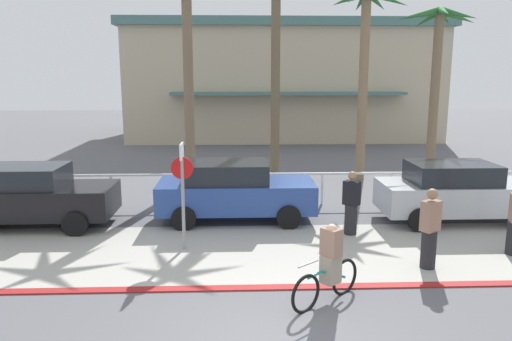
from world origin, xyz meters
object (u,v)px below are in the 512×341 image
(pedestrian_0, at_px, (430,232))
(stop_sign_bike_lane, at_px, (182,181))
(palm_tree_4, at_px, (436,50))
(cyclist_teal_0, at_px, (329,265))
(palm_tree_3, at_px, (365,36))
(palm_tree_1, at_px, (187,33))
(palm_tree_2, at_px, (276,10))
(car_silver_3, at_px, (457,192))
(pedestrian_1, at_px, (351,206))
(car_black_1, at_px, (30,196))
(car_blue_2, at_px, (234,190))

(pedestrian_0, bearing_deg, stop_sign_bike_lane, 165.40)
(stop_sign_bike_lane, height_order, palm_tree_4, palm_tree_4)
(cyclist_teal_0, xyz_separation_m, pedestrian_0, (2.42, 1.46, 0.13))
(palm_tree_3, height_order, cyclist_teal_0, palm_tree_3)
(palm_tree_1, height_order, palm_tree_3, palm_tree_1)
(palm_tree_3, bearing_deg, pedestrian_0, -94.92)
(palm_tree_2, distance_m, car_silver_3, 9.78)
(palm_tree_3, height_order, pedestrian_0, palm_tree_3)
(palm_tree_1, distance_m, palm_tree_2, 3.76)
(stop_sign_bike_lane, height_order, cyclist_teal_0, stop_sign_bike_lane)
(pedestrian_0, height_order, pedestrian_1, pedestrian_0)
(palm_tree_3, relative_size, car_silver_3, 1.65)
(car_black_1, distance_m, car_silver_3, 11.83)
(pedestrian_1, bearing_deg, pedestrian_0, -63.87)
(pedestrian_0, bearing_deg, palm_tree_1, 125.10)
(stop_sign_bike_lane, bearing_deg, pedestrian_1, 12.62)
(palm_tree_2, height_order, cyclist_teal_0, palm_tree_2)
(cyclist_teal_0, bearing_deg, car_silver_3, 47.00)
(stop_sign_bike_lane, height_order, palm_tree_3, palm_tree_3)
(palm_tree_3, bearing_deg, car_blue_2, -132.35)
(car_silver_3, xyz_separation_m, pedestrian_0, (-2.09, -3.38, -0.05))
(stop_sign_bike_lane, height_order, palm_tree_2, palm_tree_2)
(cyclist_teal_0, bearing_deg, car_blue_2, 108.50)
(palm_tree_4, relative_size, car_black_1, 1.51)
(stop_sign_bike_lane, height_order, car_blue_2, stop_sign_bike_lane)
(palm_tree_3, distance_m, car_black_1, 12.89)
(palm_tree_3, relative_size, cyclist_teal_0, 4.84)
(palm_tree_2, bearing_deg, car_blue_2, -104.81)
(car_black_1, bearing_deg, palm_tree_2, 42.07)
(palm_tree_3, relative_size, car_black_1, 1.65)
(stop_sign_bike_lane, distance_m, car_black_1, 4.87)
(car_silver_3, bearing_deg, cyclist_teal_0, -133.00)
(palm_tree_2, distance_m, palm_tree_4, 6.36)
(palm_tree_4, height_order, car_black_1, palm_tree_4)
(car_blue_2, bearing_deg, car_silver_3, -3.52)
(car_blue_2, xyz_separation_m, car_silver_3, (6.26, -0.39, 0.00))
(car_blue_2, bearing_deg, pedestrian_0, -42.10)
(car_black_1, height_order, pedestrian_0, pedestrian_0)
(stop_sign_bike_lane, xyz_separation_m, pedestrian_0, (5.36, -1.40, -0.85))
(palm_tree_2, relative_size, pedestrian_0, 5.23)
(car_black_1, relative_size, cyclist_teal_0, 2.93)
(car_silver_3, bearing_deg, car_black_1, 179.94)
(palm_tree_1, height_order, car_blue_2, palm_tree_1)
(car_blue_2, bearing_deg, pedestrian_1, -25.28)
(car_black_1, relative_size, car_blue_2, 1.00)
(palm_tree_1, distance_m, car_silver_3, 10.40)
(palm_tree_2, distance_m, car_blue_2, 8.47)
(palm_tree_4, distance_m, car_blue_2, 10.45)
(cyclist_teal_0, distance_m, pedestrian_0, 2.83)
(palm_tree_3, height_order, car_black_1, palm_tree_3)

